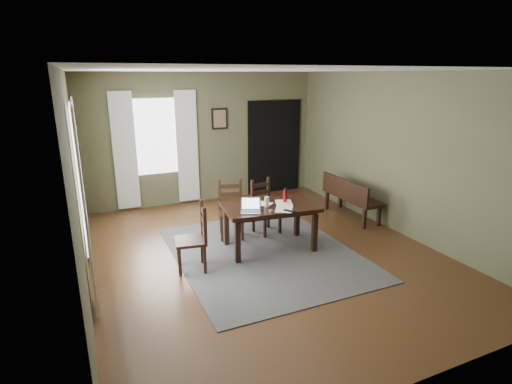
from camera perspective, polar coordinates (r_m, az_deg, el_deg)
name	(u,v)px	position (r m, az deg, el deg)	size (l,w,h in m)	color
ground	(264,253)	(6.23, 1.14, -8.73)	(5.00, 6.00, 0.01)	#492C16
room_shell	(265,136)	(5.70, 1.24, 7.94)	(5.02, 6.02, 2.71)	brown
rug	(264,252)	(6.23, 1.14, -8.63)	(2.60, 3.20, 0.01)	#414141
dining_table	(270,210)	(6.16, 1.99, -2.64)	(1.49, 0.99, 0.71)	black
chair_end	(194,238)	(5.61, -8.80, -6.58)	(0.48, 0.48, 0.95)	black
chair_back_left	(231,210)	(6.68, -3.59, -2.60)	(0.52, 0.52, 0.95)	black
chair_back_right	(265,207)	(6.86, 1.29, -2.18)	(0.48, 0.48, 0.92)	black
bench	(349,195)	(7.75, 13.21, -0.37)	(0.44, 1.37, 0.77)	black
laptop	(251,208)	(5.83, -0.76, -2.30)	(0.36, 0.33, 0.20)	#B7B7BC
computer_mouse	(271,211)	(5.83, 2.18, -2.71)	(0.05, 0.08, 0.03)	#3F3F42
tv_remote	(289,211)	(5.85, 4.80, -2.72)	(0.05, 0.18, 0.02)	black
drinking_glass	(267,202)	(6.03, 1.53, -1.40)	(0.07, 0.07, 0.16)	silver
water_bottle	(285,196)	(6.26, 4.18, -0.52)	(0.09, 0.09, 0.23)	maroon
paper_b	(284,209)	(5.95, 4.00, -2.45)	(0.25, 0.32, 0.00)	white
paper_c	(263,203)	(6.19, 0.98, -1.65)	(0.21, 0.27, 0.00)	white
paper_d	(284,203)	(6.23, 4.00, -1.57)	(0.25, 0.33, 0.00)	white
window_left	(78,175)	(5.43, -24.08, 2.28)	(0.01, 1.30, 1.70)	white
window_back	(156,137)	(8.28, -14.12, 7.66)	(1.00, 0.01, 1.50)	white
curtain_left_near	(85,213)	(4.71, -23.21, -2.84)	(0.03, 0.48, 2.30)	silver
curtain_left_far	(82,179)	(6.29, -23.65, 1.75)	(0.03, 0.48, 2.30)	silver
curtain_back_left	(125,152)	(8.21, -18.23, 5.48)	(0.44, 0.03, 2.30)	silver
curtain_back_right	(187,147)	(8.42, -9.80, 6.33)	(0.44, 0.03, 2.30)	silver
framed_picture	(220,119)	(8.57, -5.23, 10.39)	(0.34, 0.03, 0.44)	black
doorway_back	(274,147)	(9.17, 2.63, 6.42)	(1.30, 0.03, 2.10)	black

